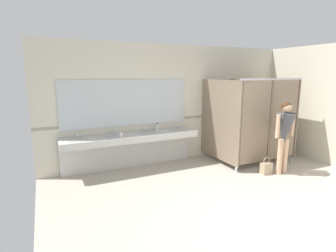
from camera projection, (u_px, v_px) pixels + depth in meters
ground_plane at (275, 220)px, 4.06m from camera, size 6.64×6.99×0.10m
wall_back at (178, 103)px, 6.67m from camera, size 6.64×0.12×2.83m
wall_back_tile_band at (179, 118)px, 6.68m from camera, size 6.64×0.01×0.06m
vanity_counter at (131, 143)px, 6.01m from camera, size 3.05×0.57×0.94m
mirror_panel at (127, 103)px, 6.03m from camera, size 2.95×0.02×1.04m
bathroom_stalls at (253, 119)px, 6.49m from camera, size 1.80×1.48×2.05m
person_standing at (285, 129)px, 5.66m from camera, size 0.56×0.44×1.57m
handbag at (266, 168)px, 5.79m from camera, size 0.24×0.14×0.38m
soap_dispenser at (157, 127)px, 6.32m from camera, size 0.07×0.07×0.18m
paper_cup at (121, 135)px, 5.67m from camera, size 0.07×0.07×0.09m
floor_drain_cover at (239, 209)px, 4.28m from camera, size 0.14×0.14×0.01m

